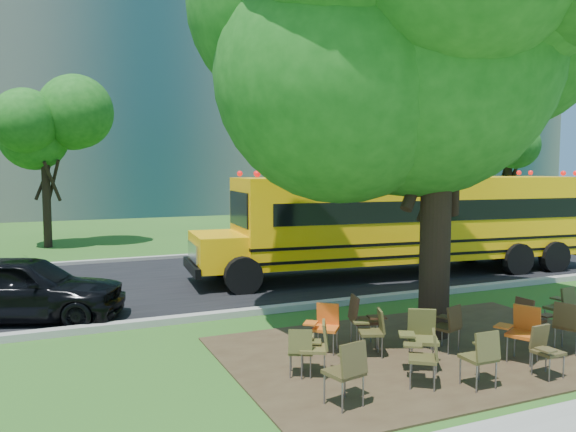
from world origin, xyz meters
name	(u,v)px	position (x,y,z in m)	size (l,w,h in m)	color
ground	(365,350)	(0.00, 0.00, 0.00)	(160.00, 160.00, 0.00)	#264F18
dirt_patch	(430,350)	(1.00, -0.50, 0.01)	(7.00, 4.50, 0.03)	#382819
asphalt_road	(238,277)	(0.00, 7.00, 0.02)	(80.00, 8.00, 0.04)	black
kerb_near	(295,307)	(0.00, 3.00, 0.07)	(80.00, 0.25, 0.14)	gray
kerb_far	(202,255)	(0.00, 11.10, 0.07)	(80.00, 0.25, 0.14)	gray
building_right	(376,69)	(24.00, 38.00, 12.50)	(30.00, 16.00, 25.00)	gray
bg_tree_2	(44,141)	(-5.00, 16.00, 4.21)	(4.80, 4.80, 6.62)	black
bg_tree_3	(358,126)	(8.00, 14.00, 5.03)	(5.60, 5.60, 7.84)	black
bg_tree_4	(509,144)	(16.00, 13.00, 4.34)	(5.00, 5.00, 6.85)	black
main_tree	(439,43)	(1.55, 0.14, 5.37)	(7.20, 7.20, 8.98)	black
school_bus	(410,218)	(4.88, 5.57, 1.67)	(11.97, 3.64, 2.88)	#FFB408
chair_0	(348,366)	(-1.44, -1.96, 0.57)	(0.62, 0.65, 0.92)	#42381C
chair_1	(302,347)	(-1.54, -0.74, 0.48)	(0.63, 0.50, 0.77)	#4B4820
chair_2	(426,352)	(-0.08, -1.80, 0.52)	(0.57, 0.72, 0.84)	#453F1D
chair_3	(421,333)	(0.30, -1.15, 0.58)	(0.79, 0.62, 0.94)	#4B4920
chair_4	(482,353)	(0.62, -2.16, 0.54)	(0.57, 0.51, 0.87)	#47411E
chair_5	(545,346)	(1.79, -2.18, 0.48)	(0.51, 0.48, 0.78)	#483B1F
chair_6	(522,328)	(2.01, -1.54, 0.57)	(0.74, 0.62, 0.92)	#C95315
chair_7	(570,322)	(3.07, -1.55, 0.55)	(0.69, 0.61, 0.89)	#4A351A
chair_8	(317,343)	(-1.33, -0.80, 0.53)	(0.56, 0.71, 0.86)	brown
chair_9	(325,323)	(-0.70, 0.17, 0.52)	(0.72, 0.57, 0.84)	#D25916
chair_10	(362,316)	(0.00, 0.12, 0.57)	(0.55, 0.70, 0.93)	#3F2516
chair_11	(449,323)	(1.25, -0.67, 0.51)	(0.57, 0.63, 0.83)	#412E17
chair_12	(530,316)	(2.86, -0.89, 0.52)	(0.53, 0.56, 0.85)	#482B19
chair_13	(563,304)	(4.02, -0.58, 0.56)	(0.60, 0.61, 0.90)	#45401E
chair_15	(374,327)	(-0.06, -0.36, 0.51)	(0.52, 0.66, 0.82)	#423D1C
black_car	(22,288)	(-5.51, 4.36, 0.70)	(1.64, 4.09, 1.39)	black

